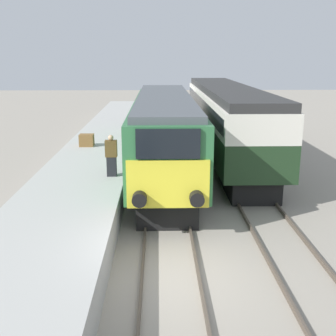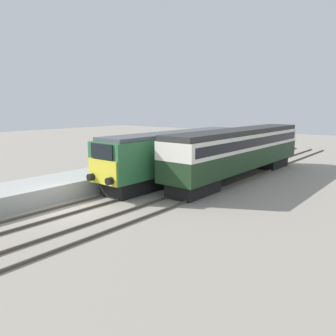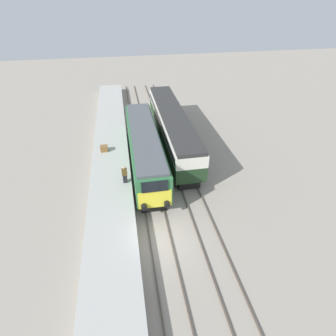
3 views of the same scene
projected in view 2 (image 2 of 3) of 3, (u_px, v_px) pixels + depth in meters
The scene contains 8 objects.
ground_plane at pixel (69, 210), 17.78m from camera, with size 120.00×120.00×0.00m, color gray.
platform_left at pixel (131, 171), 25.83m from camera, with size 3.50×50.00×1.03m.
rails_near_track at pixel (134, 191), 21.58m from camera, with size 1.51×60.00×0.14m.
rails_far_track at pixel (175, 200), 19.47m from camera, with size 1.50×60.00×0.14m.
locomotive at pixel (177, 153), 24.74m from camera, with size 2.70×14.87×3.70m.
passenger_carriage at pixel (241, 149), 25.36m from camera, with size 2.75×17.06×3.87m.
person_on_platform at pixel (122, 160), 23.17m from camera, with size 0.44×0.26×1.58m.
luggage_crate at pixel (154, 156), 28.60m from camera, with size 0.70×0.56×0.60m.
Camera 2 is at (14.95, -9.81, 5.53)m, focal length 35.00 mm.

